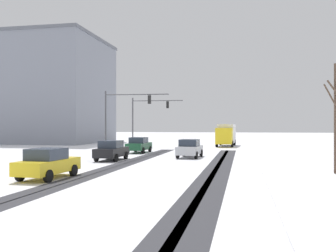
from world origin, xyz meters
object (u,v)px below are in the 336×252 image
Objects in this scene: box_truck_delivery at (226,134)px; office_building_far_left_block at (39,91)px; traffic_signal_far_left at (147,113)px; car_dark_green_lead at (139,145)px; car_yellow_cab_fourth at (48,163)px; car_silver_second at (190,148)px; car_black_third at (111,150)px; traffic_signal_near_left at (123,110)px.

box_truck_delivery is 32.96m from office_building_far_left_block.
traffic_signal_far_left is at bearing -25.97° from office_building_far_left_block.
car_yellow_cab_fourth is (0.39, -19.43, 0.00)m from car_dark_green_lead.
car_silver_second and car_yellow_cab_fourth have the same top height.
car_yellow_cab_fourth is at bearing -111.18° from car_silver_second.
car_yellow_cab_fourth is at bearing -88.57° from car_black_third.
traffic_signal_near_left is at bearing 148.03° from car_silver_second.
box_truck_delivery reaches higher than car_yellow_cab_fourth.
traffic_signal_near_left reaches higher than car_silver_second.
car_yellow_cab_fourth is at bearing -85.88° from traffic_signal_far_left.
car_black_third is at bearing -78.15° from traffic_signal_near_left.
car_dark_green_lead is 0.56× the size of box_truck_delivery.
car_dark_green_lead is 8.75m from car_black_third.
car_silver_second is 7.05m from car_black_third.
traffic_signal_near_left is 30.04m from office_building_far_left_block.
box_truck_delivery is (8.26, 23.27, 0.82)m from car_black_third.
car_black_third is at bearing -89.16° from car_dark_green_lead.
box_truck_delivery is (10.08, 14.59, -2.84)m from traffic_signal_near_left.
car_black_third is 38.20m from office_building_far_left_block.
car_black_third is at bearing 91.43° from car_yellow_cab_fourth.
box_truck_delivery is (8.39, 14.52, 0.82)m from car_dark_green_lead.
car_dark_green_lead is 16.79m from box_truck_delivery.
traffic_signal_far_left and traffic_signal_near_left have the same top height.
car_yellow_cab_fourth is at bearing -103.25° from box_truck_delivery.
box_truck_delivery is at bearing 55.36° from traffic_signal_near_left.
car_black_third is 0.19× the size of office_building_far_left_block.
traffic_signal_far_left is at bearing 90.17° from traffic_signal_near_left.
car_black_third is at bearing -84.34° from traffic_signal_far_left.
car_dark_green_lead and car_silver_second have the same top height.
car_yellow_cab_fourth is (-5.64, -14.54, 0.00)m from car_silver_second.
car_dark_green_lead is 0.99× the size of car_yellow_cab_fourth.
traffic_signal_near_left reaches higher than car_dark_green_lead.
car_dark_green_lead and car_black_third have the same top height.
car_black_third is 10.69m from car_yellow_cab_fourth.
box_truck_delivery is (7.99, 33.96, 0.82)m from car_yellow_cab_fourth.
car_silver_second is at bearing 68.82° from car_yellow_cab_fourth.
traffic_signal_near_left is 1.63× the size of car_yellow_cab_fourth.
office_building_far_left_block is (-23.27, 20.41, 7.88)m from car_dark_green_lead.
car_silver_second is at bearing -40.81° from office_building_far_left_block.
traffic_signal_far_left is at bearing 95.66° from car_black_third.
office_building_far_left_block is (-23.39, 29.15, 7.88)m from car_black_third.
car_black_third is (1.82, -8.68, -3.66)m from traffic_signal_near_left.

